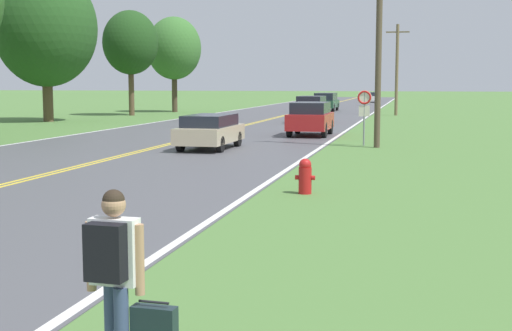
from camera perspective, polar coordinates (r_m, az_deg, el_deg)
name	(u,v)px	position (r m, az deg, el deg)	size (l,w,h in m)	color
hitchhiker_person	(113,262)	(6.49, -11.37, -7.56)	(0.56, 0.42, 1.66)	#38476B
fire_hydrant	(305,176)	(16.66, 3.95, -0.84)	(0.46, 0.30, 0.83)	red
traffic_sign	(364,104)	(29.46, 8.66, 4.87)	(0.60, 0.10, 2.27)	gray
utility_pole_midground	(379,38)	(28.73, 9.80, 9.99)	(1.80, 0.24, 8.28)	brown
utility_pole_far	(397,68)	(56.85, 11.21, 7.65)	(1.80, 0.24, 7.03)	brown
tree_left_verge	(46,28)	(49.08, -16.49, 10.50)	(6.65, 6.65, 9.93)	brown
tree_mid_treeline	(130,43)	(56.63, -10.02, 9.64)	(4.28, 4.28, 8.09)	brown
tree_right_cluster	(174,48)	(62.50, -6.58, 9.28)	(4.67, 4.67, 8.18)	#473828
car_champagne_hatchback_mid_near	(210,130)	(27.75, -3.70, 2.82)	(1.78, 4.09, 1.34)	black
car_red_suv_mid_far	(311,118)	(34.68, 4.39, 3.84)	(1.86, 3.91, 1.63)	black
car_maroon_sedan_receding	(311,109)	(45.94, 4.42, 4.49)	(1.88, 4.37, 1.70)	black
car_dark_green_suv_distant	(326,101)	(64.37, 5.61, 5.14)	(1.91, 4.90, 1.62)	black
car_white_hatchback_horizon	(373,97)	(92.63, 9.33, 5.44)	(2.05, 3.97, 1.29)	black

